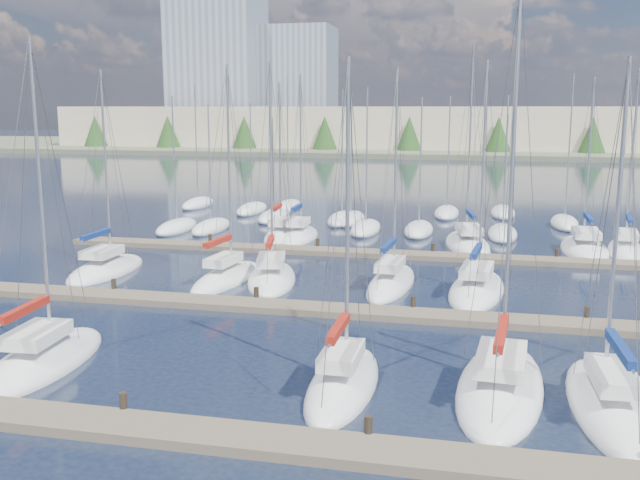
% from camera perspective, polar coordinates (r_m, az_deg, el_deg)
% --- Properties ---
extents(ground, '(400.00, 400.00, 0.00)m').
position_cam_1_polar(ground, '(77.73, 7.54, 3.19)').
color(ground, '#1B2437').
rests_on(ground, ground).
extents(dock_near, '(44.00, 1.93, 1.10)m').
position_cam_1_polar(dock_near, '(22.30, -7.09, -15.43)').
color(dock_near, '#6B5E4C').
rests_on(dock_near, ground).
extents(dock_mid, '(44.00, 1.93, 1.10)m').
position_cam_1_polar(dock_mid, '(34.92, 0.74, -5.62)').
color(dock_mid, '#6B5E4C').
rests_on(dock_mid, ground).
extents(dock_far, '(44.00, 1.93, 1.10)m').
position_cam_1_polar(dock_far, '(48.31, 4.21, -1.08)').
color(dock_far, '#6B5E4C').
rests_on(dock_far, ground).
extents(sailboat_j, '(4.39, 8.19, 13.15)m').
position_cam_1_polar(sailboat_j, '(41.24, -3.88, -3.07)').
color(sailboat_j, white).
rests_on(sailboat_j, ground).
extents(sailboat_i, '(3.04, 8.05, 12.99)m').
position_cam_1_polar(sailboat_i, '(41.52, -7.47, -3.02)').
color(sailboat_i, white).
rests_on(sailboat_i, ground).
extents(sailboat_d, '(2.32, 7.42, 12.34)m').
position_cam_1_polar(sailboat_d, '(25.98, 1.85, -11.37)').
color(sailboat_d, white).
rests_on(sailboat_d, ground).
extents(sailboat_l, '(3.65, 8.88, 13.07)m').
position_cam_1_polar(sailboat_l, '(39.58, 12.43, -3.89)').
color(sailboat_l, white).
rests_on(sailboat_l, ground).
extents(sailboat_n, '(2.62, 6.91, 12.47)m').
position_cam_1_polar(sailboat_n, '(54.68, -3.26, 0.36)').
color(sailboat_n, white).
rests_on(sailboat_n, ground).
extents(sailboat_k, '(2.78, 8.45, 12.74)m').
position_cam_1_polar(sailboat_k, '(40.27, 5.72, -3.42)').
color(sailboat_k, white).
rests_on(sailboat_k, ground).
extents(sailboat_f, '(2.70, 8.57, 12.22)m').
position_cam_1_polar(sailboat_f, '(26.06, 22.02, -12.13)').
color(sailboat_f, white).
rests_on(sailboat_f, ground).
extents(sailboat_q, '(3.22, 8.84, 12.67)m').
position_cam_1_polar(sailboat_q, '(53.02, 20.38, -0.66)').
color(sailboat_q, white).
rests_on(sailboat_q, ground).
extents(sailboat_c, '(3.46, 8.05, 13.18)m').
position_cam_1_polar(sailboat_c, '(30.16, -21.26, -8.97)').
color(sailboat_c, white).
rests_on(sailboat_c, ground).
extents(sailboat_h, '(2.92, 7.60, 12.84)m').
position_cam_1_polar(sailboat_h, '(45.21, -16.75, -2.29)').
color(sailboat_h, white).
rests_on(sailboat_h, ground).
extents(sailboat_o, '(2.71, 6.93, 13.06)m').
position_cam_1_polar(sailboat_o, '(54.45, -1.65, 0.32)').
color(sailboat_o, white).
rests_on(sailboat_o, ground).
extents(sailboat_p, '(4.37, 9.28, 14.94)m').
position_cam_1_polar(sailboat_p, '(52.44, 11.71, -0.31)').
color(sailboat_p, white).
rests_on(sailboat_p, ground).
extents(sailboat_r, '(3.26, 8.22, 13.19)m').
position_cam_1_polar(sailboat_r, '(53.52, 23.26, -0.73)').
color(sailboat_r, white).
rests_on(sailboat_r, ground).
extents(sailboat_e, '(3.75, 9.49, 14.56)m').
position_cam_1_polar(sailboat_e, '(26.47, 14.23, -11.30)').
color(sailboat_e, white).
rests_on(sailboat_e, ground).
extents(distant_boats, '(36.93, 20.75, 13.30)m').
position_cam_1_polar(distant_boats, '(62.34, 2.16, 1.72)').
color(distant_boats, '#9EA0A5').
rests_on(distant_boats, ground).
extents(shoreline, '(400.00, 60.00, 38.00)m').
position_cam_1_polar(shoreline, '(167.80, 5.93, 9.70)').
color(shoreline, '#666B51').
rests_on(shoreline, ground).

